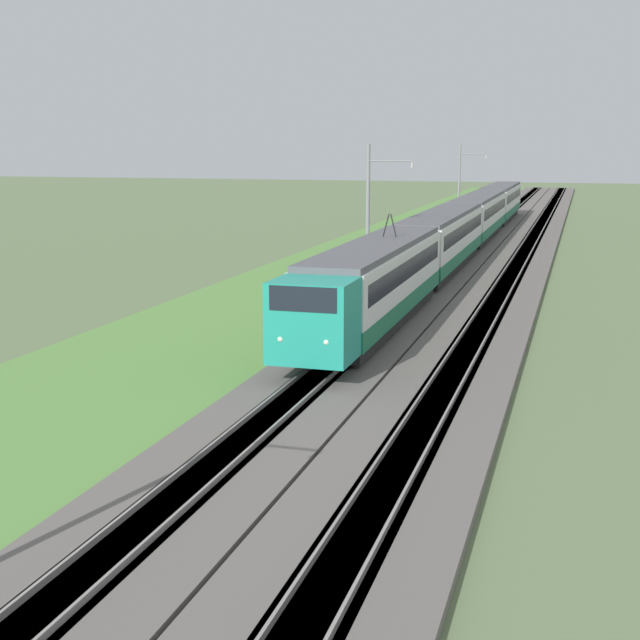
# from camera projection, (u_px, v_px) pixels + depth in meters

# --- Properties ---
(ballast_main) EXTENTS (240.00, 4.40, 0.30)m
(ballast_main) POSITION_uv_depth(u_px,v_px,m) (434.00, 279.00, 55.09)
(ballast_main) COLOR #605B56
(ballast_main) RESTS_ON ground
(ballast_adjacent) EXTENTS (240.00, 4.40, 0.30)m
(ballast_adjacent) POSITION_uv_depth(u_px,v_px,m) (508.00, 282.00, 53.83)
(ballast_adjacent) COLOR #605B56
(ballast_adjacent) RESTS_ON ground
(track_main) EXTENTS (240.00, 1.57, 0.45)m
(track_main) POSITION_uv_depth(u_px,v_px,m) (434.00, 278.00, 55.09)
(track_main) COLOR #4C4238
(track_main) RESTS_ON ground
(track_adjacent) EXTENTS (240.00, 1.57, 0.45)m
(track_adjacent) POSITION_uv_depth(u_px,v_px,m) (508.00, 282.00, 53.83)
(track_adjacent) COLOR #4C4238
(track_adjacent) RESTS_ON ground
(grass_verge) EXTENTS (240.00, 11.18, 0.12)m
(grass_verge) POSITION_uv_depth(u_px,v_px,m) (330.00, 276.00, 56.97)
(grass_verge) COLOR #5B8E42
(grass_verge) RESTS_ON ground
(passenger_train) EXTENTS (79.70, 2.93, 5.14)m
(passenger_train) POSITION_uv_depth(u_px,v_px,m) (463.00, 224.00, 67.08)
(passenger_train) COLOR teal
(passenger_train) RESTS_ON ground
(catenary_mast_mid) EXTENTS (0.22, 2.56, 8.33)m
(catenary_mast_mid) POSITION_uv_depth(u_px,v_px,m) (369.00, 219.00, 48.58)
(catenary_mast_mid) COLOR slate
(catenary_mast_mid) RESTS_ON ground
(catenary_mast_far) EXTENTS (0.22, 2.56, 8.32)m
(catenary_mast_far) POSITION_uv_depth(u_px,v_px,m) (460.00, 188.00, 82.89)
(catenary_mast_far) COLOR slate
(catenary_mast_far) RESTS_ON ground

